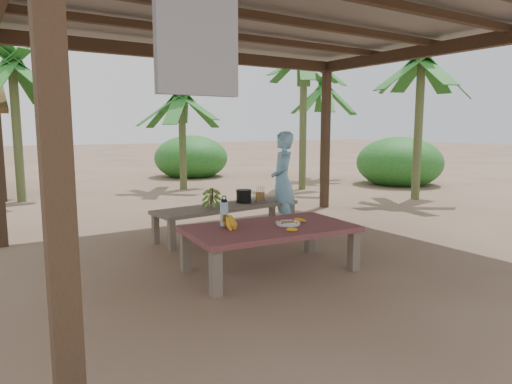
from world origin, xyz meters
TOP-DOWN VIEW (x-y plane):
  - ground at (0.00, 0.00)m, footprint 80.00×80.00m
  - pavilion at (-0.01, -0.01)m, footprint 6.60×5.60m
  - work_table at (-0.40, -0.48)m, footprint 1.88×1.14m
  - bench at (0.01, 1.21)m, footprint 2.25×0.81m
  - ripe_banana_bunch at (-0.87, -0.31)m, footprint 0.32×0.29m
  - plate at (-0.20, -0.53)m, footprint 0.27×0.27m
  - loose_banana_front at (-0.36, -0.82)m, footprint 0.15×0.05m
  - loose_banana_side at (0.01, -0.47)m, footprint 0.12×0.14m
  - water_flask at (-0.80, -0.17)m, footprint 0.09×0.09m
  - green_banana_stalk at (-0.26, 1.19)m, footprint 0.27×0.27m
  - cooking_pot at (0.33, 1.29)m, footprint 0.22×0.22m
  - skewer_rack at (0.58, 1.22)m, footprint 0.19×0.10m
  - woman at (0.92, 1.12)m, footprint 0.57×0.65m
  - banana_plant_ne at (4.09, 4.63)m, footprint 1.80×1.80m
  - banana_plant_n at (1.53, 6.27)m, footprint 1.80×1.80m
  - banana_plant_nw at (-2.18, 6.26)m, footprint 1.80×1.80m
  - banana_plant_e at (5.17, 2.00)m, footprint 1.80×1.80m
  - banana_plant_far at (6.09, 6.16)m, footprint 1.80×1.80m

SIDE VIEW (x-z plane):
  - ground at x=0.00m, z-range 0.00..0.00m
  - bench at x=0.01m, z-range 0.17..0.62m
  - work_table at x=-0.40m, z-range 0.18..0.68m
  - plate at x=-0.20m, z-range 0.50..0.54m
  - loose_banana_front at x=-0.36m, z-range 0.50..0.54m
  - loose_banana_side at x=0.01m, z-range 0.50..0.54m
  - cooking_pot at x=0.33m, z-range 0.45..0.64m
  - skewer_rack at x=0.58m, z-range 0.45..0.69m
  - ripe_banana_bunch at x=-0.87m, z-range 0.50..0.66m
  - green_banana_stalk at x=-0.26m, z-range 0.45..0.73m
  - water_flask at x=-0.80m, z-range 0.47..0.81m
  - woman at x=0.92m, z-range 0.00..1.51m
  - banana_plant_n at x=1.53m, z-range 0.83..3.42m
  - banana_plant_far at x=6.09m, z-range 1.02..4.02m
  - banana_plant_nw at x=-2.18m, z-range 1.08..4.22m
  - banana_plant_e at x=5.17m, z-range 1.14..4.41m
  - pavilion at x=-0.01m, z-range 1.30..4.25m
  - banana_plant_ne at x=4.09m, z-range 1.30..4.89m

